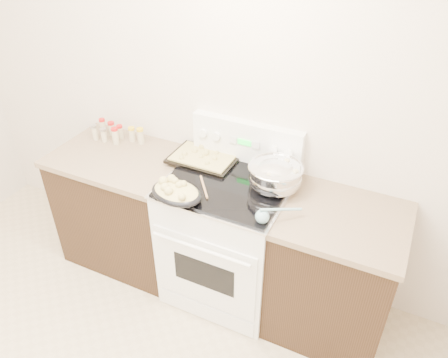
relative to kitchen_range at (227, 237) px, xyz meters
The scene contains 9 objects.
counter_left 0.83m from the kitchen_range, behind, with size 0.93×0.67×0.92m.
counter_right 0.73m from the kitchen_range, ahead, with size 0.73×0.67×0.92m.
kitchen_range is the anchor object (origin of this frame).
mixing_bowl 0.60m from the kitchen_range, 16.36° to the left, with size 0.41×0.41×0.20m.
roasting_pan 0.61m from the kitchen_range, 125.19° to the right, with size 0.36×0.28×0.12m.
baking_sheet 0.56m from the kitchen_range, 147.58° to the left, with size 0.44×0.31×0.06m.
wooden_spoon 0.52m from the kitchen_range, 129.92° to the right, with size 0.17×0.21×0.04m.
blue_ladle 0.64m from the kitchen_range, 36.22° to the right, with size 0.22×0.21×0.10m.
spice_jars 1.11m from the kitchen_range, behind, with size 0.38×0.15×0.13m.
Camera 1 is at (1.29, -0.59, 2.50)m, focal length 35.00 mm.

